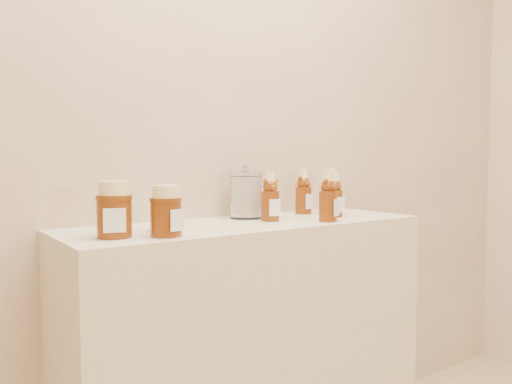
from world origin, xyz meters
TOP-DOWN VIEW (x-y plane):
  - wall_back at (0.00, 1.75)m, footprint 3.50×0.02m
  - display_table at (0.00, 1.55)m, footprint 1.20×0.40m
  - bear_bottle_back_left at (0.08, 1.54)m, footprint 0.07×0.07m
  - bear_bottle_back_mid at (0.31, 1.65)m, footprint 0.07×0.07m
  - bear_bottle_back_right at (0.41, 1.61)m, footprint 0.09×0.09m
  - bear_bottle_front_left at (0.22, 1.42)m, footprint 0.08×0.08m
  - bear_bottle_front_right at (0.33, 1.51)m, footprint 0.07×0.07m
  - honey_jar_left at (-0.47, 1.49)m, footprint 0.12×0.12m
  - honey_jar_back at (-0.31, 1.53)m, footprint 0.09×0.09m
  - honey_jar_front at (-0.35, 1.43)m, footprint 0.11×0.11m
  - glass_canister at (0.05, 1.65)m, footprint 0.15×0.15m

SIDE VIEW (x-z plane):
  - display_table at x=0.00m, z-range 0.00..0.90m
  - honey_jar_back at x=-0.31m, z-range 0.90..1.02m
  - honey_jar_front at x=-0.35m, z-range 0.90..1.04m
  - honey_jar_left at x=-0.47m, z-range 0.90..1.05m
  - glass_canister at x=0.05m, z-range 0.90..1.08m
  - bear_bottle_front_right at x=0.33m, z-range 0.90..1.08m
  - bear_bottle_back_left at x=0.08m, z-range 0.90..1.08m
  - bear_bottle_front_left at x=0.22m, z-range 0.90..1.09m
  - bear_bottle_back_mid at x=0.31m, z-range 0.90..1.09m
  - bear_bottle_back_right at x=0.41m, z-range 0.90..1.09m
  - wall_back at x=0.00m, z-range 0.00..2.70m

